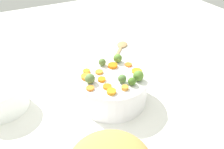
{
  "coord_description": "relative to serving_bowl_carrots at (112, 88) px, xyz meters",
  "views": [
    {
      "loc": [
        0.31,
        0.62,
        0.63
      ],
      "look_at": [
        -0.01,
        -0.0,
        0.14
      ],
      "focal_mm": 38.41,
      "sensor_mm": 36.0,
      "label": 1
    }
  ],
  "objects": [
    {
      "name": "carrot_slice_2",
      "position": [
        0.03,
        -0.04,
        0.06
      ],
      "size": [
        0.04,
        0.04,
        0.01
      ],
      "primitive_type": "cylinder",
      "rotation": [
        0.0,
        0.0,
        2.26
      ],
      "color": "orange",
      "rests_on": "serving_bowl_carrots"
    },
    {
      "name": "carrot_slice_1",
      "position": [
        0.07,
        -0.07,
        0.06
      ],
      "size": [
        0.04,
        0.04,
        0.01
      ],
      "primitive_type": "cylinder",
      "rotation": [
        0.0,
        0.0,
        1.03
      ],
      "color": "orange",
      "rests_on": "serving_bowl_carrots"
    },
    {
      "name": "carrot_slice_9",
      "position": [
        0.1,
        0.03,
        0.06
      ],
      "size": [
        0.04,
        0.04,
        0.01
      ],
      "primitive_type": "cylinder",
      "rotation": [
        0.0,
        0.0,
        2.23
      ],
      "color": "orange",
      "rests_on": "serving_bowl_carrots"
    },
    {
      "name": "carrot_slice_5",
      "position": [
        -0.03,
        -0.06,
        0.06
      ],
      "size": [
        0.05,
        0.05,
        0.01
      ],
      "primitive_type": "cylinder",
      "rotation": [
        0.0,
        0.0,
        4.21
      ],
      "color": "orange",
      "rests_on": "serving_bowl_carrots"
    },
    {
      "name": "casserole_dish",
      "position": [
        0.38,
        -0.14,
        -0.0
      ],
      "size": [
        0.18,
        0.18,
        0.1
      ],
      "primitive_type": "cylinder",
      "color": "white",
      "rests_on": "tabletop"
    },
    {
      "name": "serving_bowl_carrots",
      "position": [
        0.0,
        0.0,
        0.0
      ],
      "size": [
        0.26,
        0.26,
        0.11
      ],
      "primitive_type": "cylinder",
      "color": "white",
      "rests_on": "tabletop"
    },
    {
      "name": "carrot_slice_0",
      "position": [
        -0.01,
        0.08,
        0.06
      ],
      "size": [
        0.03,
        0.03,
        0.01
      ],
      "primitive_type": "cylinder",
      "rotation": [
        0.0,
        0.0,
        0.3
      ],
      "color": "orange",
      "rests_on": "serving_bowl_carrots"
    },
    {
      "name": "brussels_sprout_5",
      "position": [
        -0.04,
        0.07,
        0.07
      ],
      "size": [
        0.03,
        0.03,
        0.03
      ],
      "primitive_type": "sphere",
      "color": "#436D24",
      "rests_on": "serving_bowl_carrots"
    },
    {
      "name": "wooden_spoon",
      "position": [
        -0.21,
        -0.32,
        -0.05
      ],
      "size": [
        0.25,
        0.27,
        0.01
      ],
      "color": "#A88354",
      "rests_on": "tabletop"
    },
    {
      "name": "carrot_slice_10",
      "position": [
        0.04,
        0.08,
        0.06
      ],
      "size": [
        0.04,
        0.04,
        0.01
      ],
      "primitive_type": "cylinder",
      "rotation": [
        0.0,
        0.0,
        5.5
      ],
      "color": "orange",
      "rests_on": "serving_bowl_carrots"
    },
    {
      "name": "brussels_sprout_3",
      "position": [
        0.08,
        -0.0,
        0.07
      ],
      "size": [
        0.04,
        0.04,
        0.04
      ],
      "primitive_type": "sphere",
      "color": "#57773E",
      "rests_on": "serving_bowl_carrots"
    },
    {
      "name": "brussels_sprout_4",
      "position": [
        -0.07,
        -0.08,
        0.07
      ],
      "size": [
        0.03,
        0.03,
        0.03
      ],
      "primitive_type": "sphere",
      "color": "#598632",
      "rests_on": "serving_bowl_carrots"
    },
    {
      "name": "brussels_sprout_0",
      "position": [
        -0.02,
        0.04,
        0.07
      ],
      "size": [
        0.03,
        0.03,
        0.03
      ],
      "primitive_type": "sphere",
      "color": "#51783C",
      "rests_on": "serving_bowl_carrots"
    },
    {
      "name": "brussels_sprout_2",
      "position": [
        -0.07,
        0.06,
        0.07
      ],
      "size": [
        0.04,
        0.04,
        0.04
      ],
      "primitive_type": "sphere",
      "color": "#56812D",
      "rests_on": "serving_bowl_carrots"
    },
    {
      "name": "carrot_slice_6",
      "position": [
        0.04,
        0.05,
        0.06
      ],
      "size": [
        0.04,
        0.04,
        0.01
      ],
      "primitive_type": "cylinder",
      "rotation": [
        0.0,
        0.0,
        1.32
      ],
      "color": "orange",
      "rests_on": "serving_bowl_carrots"
    },
    {
      "name": "tabletop",
      "position": [
        0.01,
        0.0,
        -0.06
      ],
      "size": [
        2.4,
        2.4,
        0.02
      ],
      "primitive_type": "cube",
      "color": "white",
      "rests_on": "ground"
    },
    {
      "name": "carrot_slice_3",
      "position": [
        0.09,
        -0.04,
        0.06
      ],
      "size": [
        0.05,
        0.05,
        0.01
      ],
      "primitive_type": "cylinder",
      "rotation": [
        0.0,
        0.0,
        3.43
      ],
      "color": "orange",
      "rests_on": "serving_bowl_carrots"
    },
    {
      "name": "carrot_slice_4",
      "position": [
        -0.1,
        0.01,
        0.06
      ],
      "size": [
        0.05,
        0.05,
        0.01
      ],
      "primitive_type": "cylinder",
      "rotation": [
        0.0,
        0.0,
        0.38
      ],
      "color": "orange",
      "rests_on": "serving_bowl_carrots"
    },
    {
      "name": "carrot_slice_7",
      "position": [
        -0.09,
        -0.04,
        0.06
      ],
      "size": [
        0.04,
        0.04,
        0.01
      ],
      "primitive_type": "cylinder",
      "rotation": [
        0.0,
        0.0,
        5.18
      ],
      "color": "orange",
      "rests_on": "serving_bowl_carrots"
    },
    {
      "name": "brussels_sprout_1",
      "position": [
        -0.0,
        -0.09,
        0.07
      ],
      "size": [
        0.03,
        0.03,
        0.03
      ],
      "primitive_type": "sphere",
      "color": "#5A783A",
      "rests_on": "serving_bowl_carrots"
    },
    {
      "name": "carrot_slice_8",
      "position": [
        0.04,
        -0.0,
        0.06
      ],
      "size": [
        0.04,
        0.04,
        0.01
      ],
      "primitive_type": "cylinder",
      "rotation": [
        0.0,
        0.0,
        0.56
      ],
      "color": "orange",
      "rests_on": "serving_bowl_carrots"
    }
  ]
}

